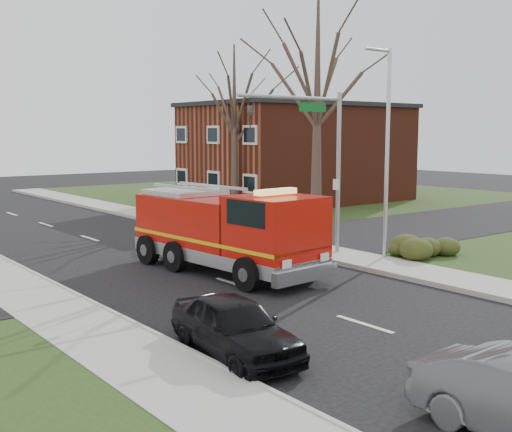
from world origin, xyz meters
TOP-DOWN VIEW (x-y plane):
  - ground at (0.00, 0.00)m, footprint 120.00×120.00m
  - sidewalk_right at (6.20, 0.00)m, footprint 2.40×80.00m
  - sidewalk_left at (-6.20, 0.00)m, footprint 2.40×80.00m
  - cross_street_right at (22.40, 4.00)m, footprint 30.00×8.00m
  - brick_building at (19.00, 18.00)m, footprint 15.40×10.40m
  - health_center_sign at (10.50, 12.50)m, footprint 0.12×2.00m
  - hedge_corner at (9.00, -1.00)m, footprint 2.80×2.00m
  - bare_tree_near at (9.50, 6.00)m, footprint 6.00×6.00m
  - bare_tree_far at (11.00, 15.00)m, footprint 5.25×5.25m
  - traffic_signal_mast at (5.21, 1.50)m, footprint 5.29×0.18m
  - streetlight_pole at (7.14, -0.50)m, footprint 1.48×0.16m
  - fire_engine at (0.89, 1.61)m, footprint 3.58×8.32m
  - parked_car_maroon at (-4.20, -5.82)m, footprint 2.07×4.27m

SIDE VIEW (x-z plane):
  - ground at x=0.00m, z-range 0.00..0.00m
  - sidewalk_right at x=6.20m, z-range 0.00..0.15m
  - sidewalk_left at x=-6.20m, z-range 0.00..0.15m
  - cross_street_right at x=22.40m, z-range 0.00..0.15m
  - hedge_corner at x=9.00m, z-range 0.13..1.03m
  - parked_car_maroon at x=-4.20m, z-range 0.00..1.41m
  - health_center_sign at x=10.50m, z-range 0.18..1.58m
  - fire_engine at x=0.89m, z-range -0.15..3.12m
  - brick_building at x=19.00m, z-range 0.03..7.28m
  - streetlight_pole at x=7.14m, z-range 0.35..8.75m
  - traffic_signal_mast at x=5.21m, z-range 1.31..8.11m
  - bare_tree_far at x=11.00m, z-range 1.24..11.74m
  - bare_tree_near at x=9.50m, z-range 1.41..13.41m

